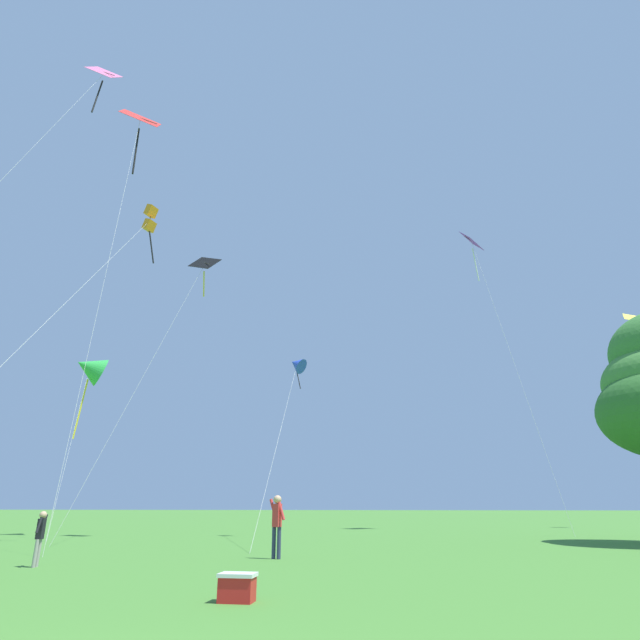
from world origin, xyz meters
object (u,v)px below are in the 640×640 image
(kite_yellow_diamond, at_px, (634,329))
(kite_purple_streamer, at_px, (474,252))
(person_foreground_watcher, at_px, (277,520))
(person_child_small, at_px, (40,533))
(kite_orange_box, at_px, (149,221))
(kite_blue_delta, at_px, (297,364))
(kite_green_small, at_px, (89,368))
(picnic_cooler, at_px, (237,587))
(kite_black_large, at_px, (202,272))
(kite_pink_low, at_px, (96,86))
(kite_red_high, at_px, (138,133))

(kite_yellow_diamond, height_order, kite_purple_streamer, kite_purple_streamer)
(person_foreground_watcher, distance_m, person_child_small, 6.42)
(kite_orange_box, bearing_deg, kite_purple_streamer, 40.12)
(kite_blue_delta, relative_size, kite_green_small, 0.99)
(kite_yellow_diamond, xyz_separation_m, kite_purple_streamer, (-11.91, -4.90, 5.06))
(person_foreground_watcher, bearing_deg, person_child_small, -150.58)
(kite_yellow_diamond, distance_m, picnic_cooler, 40.52)
(kite_purple_streamer, xyz_separation_m, person_foreground_watcher, (-9.74, -19.79, -18.20))
(kite_blue_delta, distance_m, kite_green_small, 12.09)
(kite_green_small, distance_m, picnic_cooler, 24.78)
(kite_yellow_diamond, bearing_deg, kite_black_large, -151.22)
(picnic_cooler, bearing_deg, kite_green_small, 130.25)
(kite_black_large, bearing_deg, kite_yellow_diamond, 28.78)
(picnic_cooler, bearing_deg, kite_pink_low, 136.60)
(kite_purple_streamer, bearing_deg, picnic_cooler, -107.64)
(person_child_small, bearing_deg, kite_yellow_diamond, 45.63)
(kite_red_high, xyz_separation_m, person_child_small, (4.58, -9.20, -20.73))
(kite_pink_low, relative_size, person_foreground_watcher, 16.14)
(kite_pink_low, distance_m, kite_green_small, 17.93)
(kite_red_high, bearing_deg, person_foreground_watcher, -30.72)
(kite_blue_delta, xyz_separation_m, kite_orange_box, (-6.31, -6.30, 6.03))
(kite_pink_low, height_order, kite_blue_delta, kite_pink_low)
(kite_yellow_diamond, height_order, kite_red_high, kite_red_high)
(kite_blue_delta, bearing_deg, kite_purple_streamer, 37.13)
(kite_black_large, xyz_separation_m, person_child_small, (1.32, -12.16, -13.14))
(kite_black_large, relative_size, kite_orange_box, 0.97)
(kite_pink_low, height_order, person_foreground_watcher, kite_pink_low)
(kite_yellow_diamond, height_order, picnic_cooler, kite_yellow_diamond)
(person_foreground_watcher, bearing_deg, kite_purple_streamer, 63.80)
(kite_yellow_diamond, height_order, kite_pink_low, kite_pink_low)
(kite_red_high, bearing_deg, picnic_cooler, -49.79)
(kite_pink_low, distance_m, kite_red_high, 6.61)
(kite_green_small, relative_size, person_foreground_watcher, 5.60)
(kite_purple_streamer, height_order, person_child_small, kite_purple_streamer)
(kite_yellow_diamond, distance_m, kite_blue_delta, 27.62)
(kite_green_small, height_order, person_foreground_watcher, kite_green_small)
(kite_green_small, bearing_deg, kite_black_large, -11.13)
(kite_yellow_diamond, bearing_deg, person_foreground_watcher, -131.25)
(kite_pink_low, distance_m, kite_blue_delta, 22.03)
(kite_orange_box, relative_size, picnic_cooler, 26.35)
(kite_orange_box, relative_size, person_foreground_watcher, 8.80)
(kite_pink_low, bearing_deg, kite_red_high, -15.82)
(kite_pink_low, distance_m, person_child_small, 29.13)
(kite_red_high, distance_m, person_child_small, 23.14)
(kite_blue_delta, bearing_deg, kite_yellow_diamond, 30.17)
(kite_purple_streamer, relative_size, kite_blue_delta, 2.10)
(kite_blue_delta, distance_m, person_foreground_watcher, 13.66)
(person_foreground_watcher, height_order, person_child_small, person_foreground_watcher)
(kite_black_large, bearing_deg, kite_orange_box, -105.54)
(kite_yellow_diamond, bearing_deg, kite_pink_low, -153.99)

